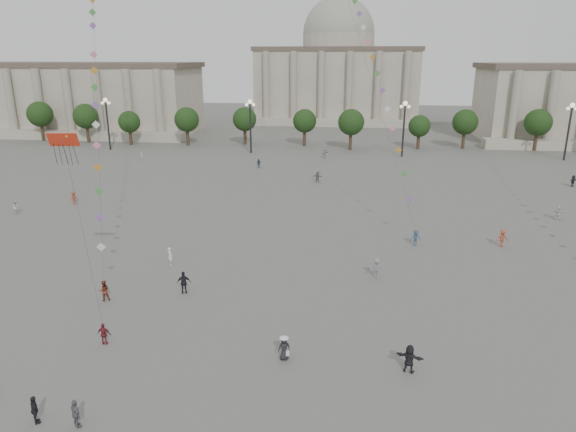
# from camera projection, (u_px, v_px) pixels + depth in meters

# --- Properties ---
(ground) EXTENTS (360.00, 360.00, 0.00)m
(ground) POSITION_uv_depth(u_px,v_px,m) (268.00, 339.00, 35.83)
(ground) COLOR #585653
(ground) RESTS_ON ground
(hall_west) EXTENTS (84.00, 26.22, 17.20)m
(hall_west) POSITION_uv_depth(u_px,v_px,m) (38.00, 98.00, 131.13)
(hall_west) COLOR #A09886
(hall_west) RESTS_ON ground
(hall_central) EXTENTS (48.30, 34.30, 35.50)m
(hall_central) POSITION_uv_depth(u_px,v_px,m) (337.00, 71.00, 153.84)
(hall_central) COLOR #A09886
(hall_central) RESTS_ON ground
(tree_row) EXTENTS (137.12, 5.12, 8.00)m
(tree_row) POSITION_uv_depth(u_px,v_px,m) (328.00, 122.00, 108.02)
(tree_row) COLOR #392C1C
(tree_row) RESTS_ON ground
(lamp_post_far_west) EXTENTS (2.00, 0.90, 10.65)m
(lamp_post_far_west) POSITION_uv_depth(u_px,v_px,m) (107.00, 114.00, 105.25)
(lamp_post_far_west) COLOR #262628
(lamp_post_far_west) RESTS_ON ground
(lamp_post_mid_west) EXTENTS (2.00, 0.90, 10.65)m
(lamp_post_mid_west) POSITION_uv_depth(u_px,v_px,m) (250.00, 116.00, 101.66)
(lamp_post_mid_west) COLOR #262628
(lamp_post_mid_west) RESTS_ON ground
(lamp_post_mid_east) EXTENTS (2.00, 0.90, 10.65)m
(lamp_post_mid_east) POSITION_uv_depth(u_px,v_px,m) (404.00, 119.00, 98.07)
(lamp_post_mid_east) COLOR #262628
(lamp_post_mid_east) RESTS_ON ground
(lamp_post_far_east) EXTENTS (2.00, 0.90, 10.65)m
(lamp_post_far_east) POSITION_uv_depth(u_px,v_px,m) (570.00, 121.00, 94.48)
(lamp_post_far_east) COLOR #262628
(lamp_post_far_east) RESTS_ON ground
(person_crowd_0) EXTENTS (0.96, 0.92, 1.61)m
(person_crowd_0) POSITION_uv_depth(u_px,v_px,m) (259.00, 163.00, 89.99)
(person_crowd_0) COLOR navy
(person_crowd_0) RESTS_ON ground
(person_crowd_1) EXTENTS (1.04, 0.96, 1.71)m
(person_crowd_1) POSITION_uv_depth(u_px,v_px,m) (16.00, 207.00, 63.90)
(person_crowd_1) COLOR silver
(person_crowd_1) RESTS_ON ground
(person_crowd_2) EXTENTS (1.25, 1.28, 1.76)m
(person_crowd_2) POSITION_uv_depth(u_px,v_px,m) (74.00, 198.00, 67.95)
(person_crowd_2) COLOR #953828
(person_crowd_2) RESTS_ON ground
(person_crowd_3) EXTENTS (1.81, 1.03, 1.86)m
(person_crowd_3) POSITION_uv_depth(u_px,v_px,m) (409.00, 359.00, 31.92)
(person_crowd_3) COLOR #232228
(person_crowd_3) RESTS_ON ground
(person_crowd_4) EXTENTS (1.72, 1.58, 1.92)m
(person_crowd_4) POSITION_uv_depth(u_px,v_px,m) (324.00, 153.00, 98.43)
(person_crowd_4) COLOR #B2B3AF
(person_crowd_4) RESTS_ON ground
(person_crowd_6) EXTENTS (1.26, 0.76, 1.89)m
(person_crowd_6) POSITION_uv_depth(u_px,v_px,m) (377.00, 268.00, 45.41)
(person_crowd_6) COLOR slate
(person_crowd_6) RESTS_ON ground
(person_crowd_7) EXTENTS (1.62, 0.53, 1.74)m
(person_crowd_7) POSITION_uv_depth(u_px,v_px,m) (558.00, 213.00, 61.68)
(person_crowd_7) COLOR silver
(person_crowd_7) RESTS_ON ground
(person_crowd_8) EXTENTS (1.35, 1.02, 1.86)m
(person_crowd_8) POSITION_uv_depth(u_px,v_px,m) (502.00, 238.00, 52.88)
(person_crowd_8) COLOR #9D422B
(person_crowd_8) RESTS_ON ground
(person_crowd_9) EXTENTS (1.61, 1.38, 1.75)m
(person_crowd_9) POSITION_uv_depth(u_px,v_px,m) (573.00, 181.00, 77.18)
(person_crowd_9) COLOR #232228
(person_crowd_9) RESTS_ON ground
(person_crowd_10) EXTENTS (0.61, 0.65, 1.50)m
(person_crowd_10) POSITION_uv_depth(u_px,v_px,m) (142.00, 156.00, 97.06)
(person_crowd_10) COLOR silver
(person_crowd_10) RESTS_ON ground
(person_crowd_12) EXTENTS (1.67, 0.78, 1.73)m
(person_crowd_12) POSITION_uv_depth(u_px,v_px,m) (318.00, 177.00, 79.70)
(person_crowd_12) COLOR slate
(person_crowd_12) RESTS_ON ground
(person_crowd_13) EXTENTS (0.76, 0.76, 1.78)m
(person_crowd_13) POSITION_uv_depth(u_px,v_px,m) (170.00, 256.00, 48.25)
(person_crowd_13) COLOR white
(person_crowd_13) RESTS_ON ground
(tourist_0) EXTENTS (0.93, 0.40, 1.58)m
(tourist_0) POSITION_uv_depth(u_px,v_px,m) (104.00, 334.00, 35.00)
(tourist_0) COLOR maroon
(tourist_0) RESTS_ON ground
(tourist_1) EXTENTS (0.94, 1.00, 1.65)m
(tourist_1) POSITION_uv_depth(u_px,v_px,m) (35.00, 410.00, 27.46)
(tourist_1) COLOR black
(tourist_1) RESTS_ON ground
(tourist_3) EXTENTS (1.02, 0.93, 1.67)m
(tourist_3) POSITION_uv_depth(u_px,v_px,m) (76.00, 414.00, 27.15)
(tourist_3) COLOR slate
(tourist_3) RESTS_ON ground
(tourist_4) EXTENTS (1.22, 0.75, 1.94)m
(tourist_4) POSITION_uv_depth(u_px,v_px,m) (184.00, 283.00, 42.49)
(tourist_4) COLOR black
(tourist_4) RESTS_ON ground
(kite_flyer_0) EXTENTS (1.04, 0.96, 1.72)m
(kite_flyer_0) POSITION_uv_depth(u_px,v_px,m) (104.00, 291.00, 41.30)
(kite_flyer_0) COLOR maroon
(kite_flyer_0) RESTS_ON ground
(kite_flyer_1) EXTENTS (1.15, 0.73, 1.69)m
(kite_flyer_1) POSITION_uv_depth(u_px,v_px,m) (416.00, 238.00, 53.27)
(kite_flyer_1) COLOR navy
(kite_flyer_1) RESTS_ON ground
(hat_person) EXTENTS (0.94, 0.79, 1.69)m
(hat_person) POSITION_uv_depth(u_px,v_px,m) (284.00, 348.00, 33.24)
(hat_person) COLOR black
(hat_person) RESTS_ON ground
(dragon_kite) EXTENTS (3.41, 3.28, 13.63)m
(dragon_kite) POSITION_uv_depth(u_px,v_px,m) (65.00, 150.00, 37.46)
(dragon_kite) COLOR red
(dragon_kite) RESTS_ON ground
(kite_train_west) EXTENTS (18.77, 41.98, 62.36)m
(kite_train_west) POSITION_uv_depth(u_px,v_px,m) (93.00, 6.00, 56.68)
(kite_train_west) COLOR #3F3F3F
(kite_train_west) RESTS_ON ground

